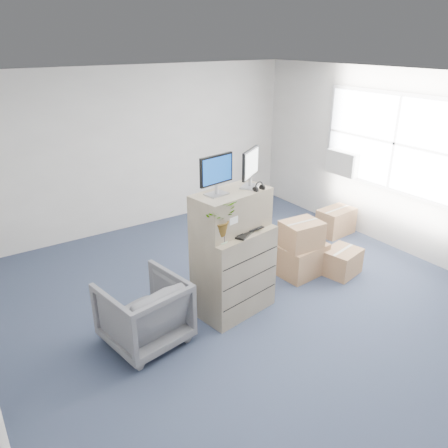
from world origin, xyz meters
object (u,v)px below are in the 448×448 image
(water_bottle, at_px, (240,217))
(potted_plant, at_px, (219,222))
(filing_cabinet_lower, at_px, (234,271))
(office_chair, at_px, (144,309))
(keyboard, at_px, (245,231))
(monitor_right, at_px, (250,166))
(monitor_left, at_px, (216,173))

(water_bottle, xyz_separation_m, potted_plant, (-0.43, -0.19, 0.10))
(filing_cabinet_lower, height_order, office_chair, filing_cabinet_lower)
(keyboard, bearing_deg, potted_plant, 158.52)
(monitor_right, height_order, potted_plant, monitor_right)
(monitor_left, xyz_separation_m, keyboard, (0.29, -0.16, -0.72))
(filing_cabinet_lower, distance_m, keyboard, 0.58)
(filing_cabinet_lower, height_order, monitor_right, monitor_right)
(monitor_right, xyz_separation_m, water_bottle, (-0.15, -0.02, -0.60))
(monitor_right, bearing_deg, filing_cabinet_lower, 159.01)
(monitor_left, height_order, potted_plant, monitor_left)
(potted_plant, relative_size, office_chair, 0.48)
(filing_cabinet_lower, bearing_deg, monitor_right, 3.11)
(monitor_left, distance_m, keyboard, 0.79)
(filing_cabinet_lower, relative_size, keyboard, 2.29)
(monitor_left, distance_m, water_bottle, 0.69)
(potted_plant, height_order, office_chair, potted_plant)
(keyboard, distance_m, office_chair, 1.46)
(filing_cabinet_lower, distance_m, potted_plant, 0.85)
(water_bottle, height_order, potted_plant, potted_plant)
(potted_plant, bearing_deg, water_bottle, 24.28)
(filing_cabinet_lower, xyz_separation_m, monitor_left, (-0.21, 0.05, 1.28))
(filing_cabinet_lower, xyz_separation_m, potted_plant, (-0.31, -0.15, 0.78))
(keyboard, height_order, potted_plant, potted_plant)
(monitor_left, distance_m, potted_plant, 0.55)
(monitor_left, xyz_separation_m, potted_plant, (-0.10, -0.21, -0.50))
(filing_cabinet_lower, bearing_deg, monitor_left, 156.23)
(monitor_left, bearing_deg, potted_plant, -126.46)
(monitor_right, relative_size, potted_plant, 1.12)
(filing_cabinet_lower, distance_m, monitor_left, 1.30)
(monitor_left, distance_m, office_chair, 1.72)
(water_bottle, bearing_deg, potted_plant, -155.72)
(water_bottle, distance_m, office_chair, 1.54)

